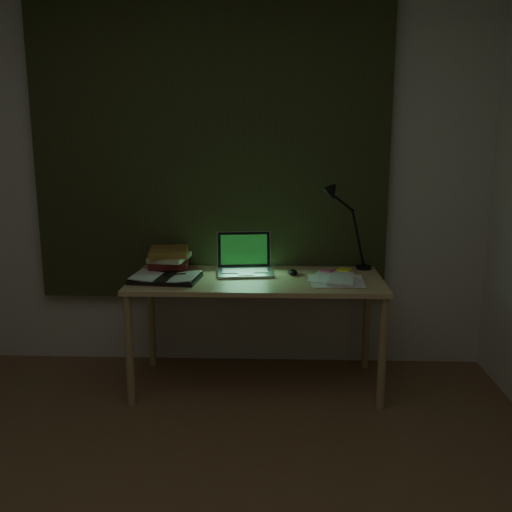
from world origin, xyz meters
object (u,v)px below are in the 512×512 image
(laptop, at_px, (245,255))
(loose_papers, at_px, (331,280))
(desk_lamp, at_px, (365,228))
(book_stack, at_px, (170,259))
(open_textbook, at_px, (166,278))
(desk, at_px, (257,332))

(laptop, relative_size, loose_papers, 1.03)
(laptop, relative_size, desk_lamp, 0.73)
(book_stack, xyz_separation_m, loose_papers, (0.96, -0.22, -0.06))
(loose_papers, bearing_deg, book_stack, 166.81)
(open_textbook, distance_m, book_stack, 0.24)
(open_textbook, relative_size, loose_papers, 1.05)
(desk, relative_size, loose_papers, 4.03)
(laptop, xyz_separation_m, loose_papers, (0.49, -0.15, -0.11))
(desk, bearing_deg, loose_papers, -8.06)
(loose_papers, bearing_deg, laptop, 163.44)
(open_textbook, height_order, desk_lamp, desk_lamp)
(loose_papers, relative_size, desk_lamp, 0.71)
(desk, xyz_separation_m, laptop, (-0.07, 0.09, 0.45))
(loose_papers, xyz_separation_m, desk_lamp, (0.23, 0.31, 0.24))
(desk_lamp, bearing_deg, loose_papers, -138.92)
(open_textbook, xyz_separation_m, desk_lamp, (1.17, 0.33, 0.24))
(desk, relative_size, laptop, 3.91)
(open_textbook, distance_m, loose_papers, 0.94)
(laptop, height_order, open_textbook, laptop)
(desk, height_order, open_textbook, open_textbook)
(desk, relative_size, open_textbook, 3.84)
(open_textbook, xyz_separation_m, loose_papers, (0.94, 0.01, -0.01))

